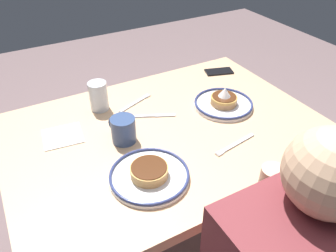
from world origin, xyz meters
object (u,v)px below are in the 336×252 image
Objects in this scene: plate_center_pancakes at (149,174)px; butter_knife at (151,116)px; drinking_glass at (99,97)px; paper_napkin at (63,136)px; fork_far at (136,103)px; fork_near at (235,144)px; cell_phone at (219,72)px; coffee_mug at (123,129)px; plate_near_main at (224,102)px.

butter_knife is (-0.17, -0.33, -0.01)m from plate_center_pancakes.
plate_center_pancakes is 0.50m from drinking_glass.
paper_napkin is (0.20, -0.37, -0.02)m from plate_center_pancakes.
fork_far is 0.13m from butter_knife.
fork_near is (-0.37, -0.00, -0.01)m from plate_center_pancakes.
plate_center_pancakes is 0.86m from cell_phone.
fork_far is at bearing -123.91° from coffee_mug.
drinking_glass reaches higher than butter_knife.
plate_center_pancakes is 1.35× the size of fork_near.
fork_near and fork_far have the same top height.
fork_far is at bearing 25.34° from cell_phone.
fork_far is 0.93× the size of butter_knife.
drinking_glass is 0.64× the size of fork_near.
coffee_mug reaches higher than plate_center_pancakes.
drinking_glass is 0.24m from butter_knife.
drinking_glass is (0.01, -0.26, 0.01)m from coffee_mug.
coffee_mug is at bearing -33.01° from fork_near.
paper_napkin is 0.74× the size of fork_near.
fork_far is at bearing -108.77° from plate_center_pancakes.
plate_near_main is 0.33m from butter_knife.
drinking_glass is at bearing -148.54° from paper_napkin.
fork_near is (-0.57, 0.37, 0.00)m from paper_napkin.
drinking_glass is 0.65× the size of butter_knife.
coffee_mug is 0.20m from butter_knife.
drinking_glass is 0.17m from fork_far.
butter_knife is at bearing -59.45° from fork_near.
fork_near is at bearing 77.48° from cell_phone.
plate_near_main is 1.30× the size of fork_near.
plate_center_pancakes reaches higher than fork_far.
plate_near_main reaches higher than paper_napkin.
fork_far is (-0.15, -0.22, -0.05)m from coffee_mug.
paper_napkin is (0.20, -0.14, -0.05)m from coffee_mug.
fork_far is (0.21, -0.46, 0.00)m from fork_near.
paper_napkin is at bearing -61.97° from plate_center_pancakes.
drinking_glass is at bearing -90.01° from plate_center_pancakes.
coffee_mug is at bearing 91.14° from drinking_glass.
coffee_mug is at bearing 41.43° from cell_phone.
paper_napkin is at bearing -10.40° from plate_near_main.
butter_knife is (-0.02, 0.13, -0.00)m from fork_far.
butter_knife is (0.19, -0.33, -0.00)m from fork_near.
coffee_mug is 0.62× the size of fork_near.
cell_phone is 0.72× the size of butter_knife.
plate_near_main reaches higher than fork_near.
fork_near is 1.02× the size of butter_knife.
fork_near is 0.38m from butter_knife.
cell_phone is at bearing -120.20° from fork_near.
coffee_mug is 0.28m from fork_far.
coffee_mug is 0.68× the size of fork_far.
fork_near is at bearing -179.90° from plate_center_pancakes.
drinking_glass is (-0.00, -0.50, 0.04)m from plate_center_pancakes.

